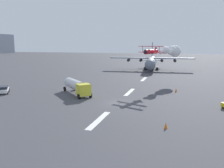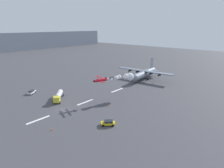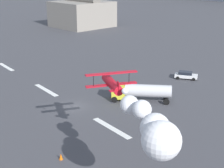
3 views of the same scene
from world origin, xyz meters
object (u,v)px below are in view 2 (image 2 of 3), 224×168
Objects in this scene: cargo_transport_plane at (143,74)px; followme_car_yellow at (108,123)px; stunt_biplane_red at (125,77)px; fuel_tanker_truck at (58,96)px; airport_staff_sedan at (32,92)px; traffic_cone_far at (108,105)px; traffic_cone_near at (52,129)px.

followme_car_yellow is at bearing -158.66° from cargo_transport_plane.
stunt_biplane_red is 2.00× the size of fuel_tanker_truck.
cargo_transport_plane is 58.05m from airport_staff_sedan.
stunt_biplane_red is 23.32× the size of traffic_cone_far.
fuel_tanker_truck reaches higher than followme_car_yellow.
followme_car_yellow is 0.92× the size of airport_staff_sedan.
stunt_biplane_red is at bearing -54.12° from airport_staff_sedan.
airport_staff_sedan reaches higher than traffic_cone_far.
cargo_transport_plane reaches higher than followme_car_yellow.
fuel_tanker_truck is at bearing 139.14° from stunt_biplane_red.
fuel_tanker_truck is (-20.59, 17.81, -6.79)m from stunt_biplane_red.
fuel_tanker_truck is 11.66× the size of traffic_cone_near.
followme_car_yellow is (-51.49, -20.11, -2.48)m from cargo_transport_plane.
followme_car_yellow is (-22.98, -11.45, -7.73)m from stunt_biplane_red.
followme_car_yellow is at bearing -88.64° from airport_staff_sedan.
fuel_tanker_truck is 2.03× the size of followme_car_yellow.
airport_staff_sedan is at bearing 91.36° from followme_car_yellow.
cargo_transport_plane is 1.89× the size of stunt_biplane_red.
cargo_transport_plane is 49.97m from fuel_tanker_truck.
cargo_transport_plane is 30.26m from stunt_biplane_red.
cargo_transport_plane reaches higher than traffic_cone_near.
airport_staff_sedan is at bearing 102.59° from fuel_tanker_truck.
fuel_tanker_truck is 1.87× the size of airport_staff_sedan.
traffic_cone_near is (-64.26, -10.00, -2.92)m from cargo_transport_plane.
cargo_transport_plane is 44.06× the size of traffic_cone_near.
traffic_cone_far is at bearing -1.54° from traffic_cone_near.
followme_car_yellow is at bearing -138.23° from traffic_cone_far.
traffic_cone_far is (-12.36, -1.96, -8.17)m from stunt_biplane_red.
traffic_cone_far is (11.67, -35.19, -0.44)m from airport_staff_sedan.
cargo_transport_plane is 55.33m from followme_car_yellow.
fuel_tanker_truck reaches higher than traffic_cone_far.
stunt_biplane_red is at bearing 26.48° from followme_car_yellow.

